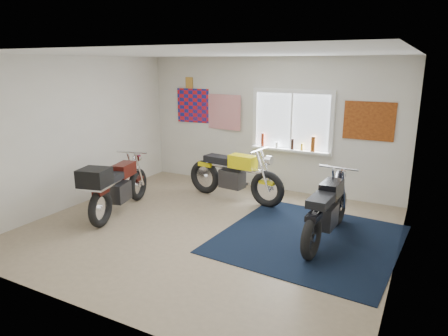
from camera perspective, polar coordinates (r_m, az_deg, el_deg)
The scene contains 10 objects.
ground at distance 6.46m, azimuth -2.20°, elevation -8.65°, with size 5.50×5.50×0.00m, color #9E896B.
room_shell at distance 6.01m, azimuth -2.35°, elevation 5.87°, with size 5.50×5.50×5.50m.
navy_rug at distance 6.23m, azimuth 11.97°, elevation -9.85°, with size 2.50×2.60×0.01m, color black.
window_assembly at distance 8.08m, azimuth 9.65°, elevation 6.02°, with size 1.66×0.17×1.26m.
oil_bottles at distance 8.06m, azimuth 9.82°, elevation 3.52°, with size 1.13×0.09×0.30m.
flag_display at distance 9.05m, azimuth -5.00°, elevation 12.05°, with size 1.60×0.10×1.17m.
triumph_poster at distance 7.75m, azimuth 20.01°, elevation 6.33°, with size 0.90×0.03×0.70m, color #A54C14.
yellow_triumph at distance 7.66m, azimuth 1.45°, elevation -1.15°, with size 2.12×0.64×1.07m.
black_chrome_bike at distance 6.09m, azimuth 14.42°, elevation -6.08°, with size 0.61×1.99×1.02m.
maroon_tourer at distance 7.09m, azimuth -15.26°, elevation -2.55°, with size 0.85×1.97×1.00m.
Camera 1 is at (2.98, -5.13, 2.56)m, focal length 32.00 mm.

